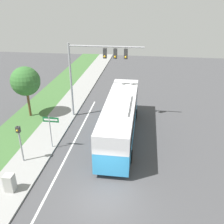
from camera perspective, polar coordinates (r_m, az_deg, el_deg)
ground_plane at (r=16.26m, az=-1.93°, el=-19.18°), size 80.00×80.00×0.00m
sidewalk at (r=18.10m, az=-22.48°, el=-15.79°), size 2.80×80.00×0.12m
lane_divider_near at (r=17.10m, az=-14.50°, el=-17.45°), size 0.14×30.00×0.01m
bus at (r=21.29m, az=1.89°, el=-0.99°), size 2.62×11.79×3.60m
signal_gantry at (r=23.76m, az=-4.20°, el=10.71°), size 7.05×0.41×7.40m
pedestrian_signal at (r=19.13m, az=-20.36°, el=-5.69°), size 0.28×0.34×3.00m
street_sign at (r=20.17m, az=-13.83°, el=-3.24°), size 1.28×0.08×2.87m
utility_cabinet at (r=17.43m, az=-22.35°, el=-14.73°), size 0.60×0.56×1.19m
roadside_tree at (r=25.70m, az=-19.17°, el=6.64°), size 2.84×2.84×5.11m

